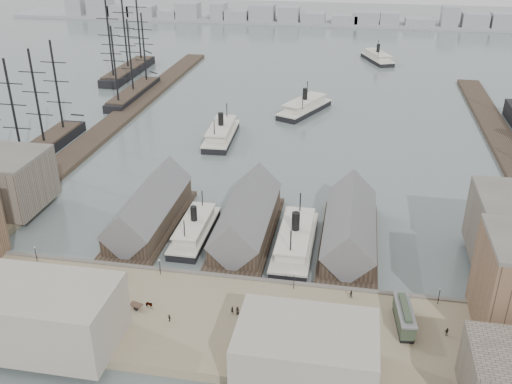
% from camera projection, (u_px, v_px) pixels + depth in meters
% --- Properties ---
extents(ground, '(900.00, 900.00, 0.00)m').
position_uv_depth(ground, '(233.00, 271.00, 132.18)').
color(ground, '#515E5D').
rests_on(ground, ground).
extents(quay, '(180.00, 30.00, 2.00)m').
position_uv_depth(quay, '(211.00, 322.00, 114.08)').
color(quay, '#7F7155').
rests_on(quay, ground).
extents(seawall, '(180.00, 1.20, 2.30)m').
position_uv_depth(seawall, '(228.00, 280.00, 127.09)').
color(seawall, '#59544C').
rests_on(seawall, ground).
extents(west_wharf, '(10.00, 220.00, 1.60)m').
position_uv_depth(west_wharf, '(122.00, 116.00, 231.12)').
color(west_wharf, '#2D231C').
rests_on(west_wharf, ground).
extents(east_wharf, '(10.00, 180.00, 1.60)m').
position_uv_depth(east_wharf, '(506.00, 149.00, 198.78)').
color(east_wharf, '#2D231C').
rests_on(east_wharf, ground).
extents(ferry_shed_west, '(14.00, 42.00, 12.60)m').
position_uv_depth(ferry_shed_west, '(150.00, 210.00, 149.24)').
color(ferry_shed_west, '#2D231C').
rests_on(ferry_shed_west, ground).
extents(ferry_shed_center, '(14.00, 42.00, 12.60)m').
position_uv_depth(ferry_shed_center, '(247.00, 219.00, 145.05)').
color(ferry_shed_center, '#2D231C').
rests_on(ferry_shed_center, ground).
extents(ferry_shed_east, '(14.00, 42.00, 12.60)m').
position_uv_depth(ferry_shed_east, '(350.00, 228.00, 140.87)').
color(ferry_shed_east, '#2D231C').
rests_on(ferry_shed_east, ground).
extents(street_bldg_center, '(24.00, 16.00, 10.00)m').
position_uv_depth(street_bldg_center, '(306.00, 352.00, 97.62)').
color(street_bldg_center, gray).
rests_on(street_bldg_center, quay).
extents(street_bldg_west, '(30.00, 16.00, 12.00)m').
position_uv_depth(street_bldg_west, '(36.00, 315.00, 105.23)').
color(street_bldg_west, gray).
rests_on(street_bldg_west, quay).
extents(lamp_post_far_w, '(0.44, 0.44, 3.92)m').
position_uv_depth(lamp_post_far_w, '(35.00, 251.00, 131.17)').
color(lamp_post_far_w, black).
rests_on(lamp_post_far_w, quay).
extents(lamp_post_near_w, '(0.44, 0.44, 3.92)m').
position_uv_depth(lamp_post_near_w, '(160.00, 264.00, 126.34)').
color(lamp_post_near_w, black).
rests_on(lamp_post_near_w, quay).
extents(lamp_post_near_e, '(0.44, 0.44, 3.92)m').
position_uv_depth(lamp_post_near_e, '(294.00, 278.00, 121.51)').
color(lamp_post_near_e, black).
rests_on(lamp_post_near_e, quay).
extents(lamp_post_far_e, '(0.44, 0.44, 3.92)m').
position_uv_depth(lamp_post_far_e, '(440.00, 293.00, 116.68)').
color(lamp_post_far_e, black).
rests_on(lamp_post_far_e, quay).
extents(far_shore, '(500.00, 40.00, 15.72)m').
position_uv_depth(far_shore, '(326.00, 18.00, 425.97)').
color(far_shore, gray).
rests_on(far_shore, ground).
extents(ferry_docked_west, '(7.64, 25.46, 9.09)m').
position_uv_depth(ferry_docked_west, '(195.00, 229.00, 145.52)').
color(ferry_docked_west, black).
rests_on(ferry_docked_west, ground).
extents(ferry_docked_east, '(9.03, 30.08, 10.74)m').
position_uv_depth(ferry_docked_east, '(295.00, 240.00, 139.79)').
color(ferry_docked_east, black).
rests_on(ferry_docked_east, ground).
extents(ferry_open_near, '(10.60, 30.69, 10.81)m').
position_uv_depth(ferry_open_near, '(221.00, 133.00, 207.89)').
color(ferry_open_near, black).
rests_on(ferry_open_near, ground).
extents(ferry_open_mid, '(21.05, 31.94, 11.02)m').
position_uv_depth(ferry_open_mid, '(305.00, 107.00, 236.02)').
color(ferry_open_mid, black).
rests_on(ferry_open_mid, ground).
extents(ferry_open_far, '(19.00, 30.04, 10.33)m').
position_uv_depth(ferry_open_far, '(377.00, 57.00, 317.51)').
color(ferry_open_far, black).
rests_on(ferry_open_far, ground).
extents(sailing_ship_near, '(8.66, 59.68, 35.62)m').
position_uv_depth(sailing_ship_near, '(34.00, 152.00, 191.37)').
color(sailing_ship_near, black).
rests_on(sailing_ship_near, ground).
extents(sailing_ship_mid, '(8.37, 48.38, 34.42)m').
position_uv_depth(sailing_ship_mid, '(134.00, 92.00, 255.38)').
color(sailing_ship_mid, black).
rests_on(sailing_ship_mid, ground).
extents(sailing_ship_far, '(9.59, 53.30, 39.44)m').
position_uv_depth(sailing_ship_far, '(128.00, 69.00, 291.31)').
color(sailing_ship_far, black).
rests_on(sailing_ship_far, ground).
extents(tram, '(4.15, 11.68, 4.07)m').
position_uv_depth(tram, '(404.00, 317.00, 110.72)').
color(tram, black).
rests_on(tram, quay).
extents(horse_cart_left, '(4.85, 2.27, 1.69)m').
position_uv_depth(horse_cart_left, '(34.00, 285.00, 122.25)').
color(horse_cart_left, black).
rests_on(horse_cart_left, quay).
extents(horse_cart_center, '(4.99, 2.35, 1.61)m').
position_uv_depth(horse_cart_center, '(145.00, 305.00, 116.15)').
color(horse_cart_center, black).
rests_on(horse_cart_center, quay).
extents(horse_cart_right, '(4.78, 2.79, 1.51)m').
position_uv_depth(horse_cart_right, '(279.00, 324.00, 111.00)').
color(horse_cart_right, black).
rests_on(horse_cart_right, quay).
extents(pedestrian_0, '(0.62, 0.70, 1.58)m').
position_uv_depth(pedestrian_0, '(27.00, 271.00, 127.39)').
color(pedestrian_0, black).
rests_on(pedestrian_0, quay).
extents(pedestrian_1, '(0.90, 0.97, 1.60)m').
position_uv_depth(pedestrian_1, '(53.00, 293.00, 119.79)').
color(pedestrian_1, black).
rests_on(pedestrian_1, quay).
extents(pedestrian_2, '(1.15, 0.71, 1.73)m').
position_uv_depth(pedestrian_2, '(126.00, 276.00, 125.50)').
color(pedestrian_2, black).
rests_on(pedestrian_2, quay).
extents(pedestrian_3, '(0.96, 0.91, 1.60)m').
position_uv_depth(pedestrian_3, '(169.00, 318.00, 112.53)').
color(pedestrian_3, black).
rests_on(pedestrian_3, quay).
extents(pedestrian_4, '(1.01, 0.97, 1.74)m').
position_uv_depth(pedestrian_4, '(237.00, 310.00, 114.50)').
color(pedestrian_4, black).
rests_on(pedestrian_4, quay).
extents(pedestrian_5, '(0.71, 0.58, 1.71)m').
position_uv_depth(pedestrian_5, '(232.00, 310.00, 114.61)').
color(pedestrian_5, black).
rests_on(pedestrian_5, quay).
extents(pedestrian_6, '(0.91, 0.73, 1.77)m').
position_uv_depth(pedestrian_6, '(351.00, 294.00, 119.48)').
color(pedestrian_6, black).
rests_on(pedestrian_6, quay).
extents(pedestrian_7, '(0.98, 1.33, 1.83)m').
position_uv_depth(pedestrian_7, '(337.00, 355.00, 102.82)').
color(pedestrian_7, black).
rests_on(pedestrian_7, quay).
extents(pedestrian_8, '(1.07, 0.76, 1.69)m').
position_uv_depth(pedestrian_8, '(447.00, 332.00, 108.76)').
color(pedestrian_8, black).
rests_on(pedestrian_8, quay).
extents(pedestrian_9, '(0.92, 0.94, 1.63)m').
position_uv_depth(pedestrian_9, '(512.00, 358.00, 102.27)').
color(pedestrian_9, black).
rests_on(pedestrian_9, quay).
extents(pedestrian_10, '(0.71, 0.58, 1.73)m').
position_uv_depth(pedestrian_10, '(344.00, 335.00, 107.88)').
color(pedestrian_10, black).
rests_on(pedestrian_10, quay).
extents(pedestrian_11, '(1.14, 0.72, 1.68)m').
position_uv_depth(pedestrian_11, '(408.00, 329.00, 109.56)').
color(pedestrian_11, black).
rests_on(pedestrian_11, quay).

